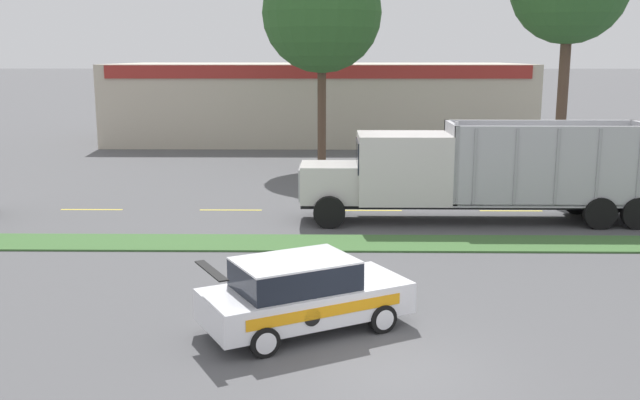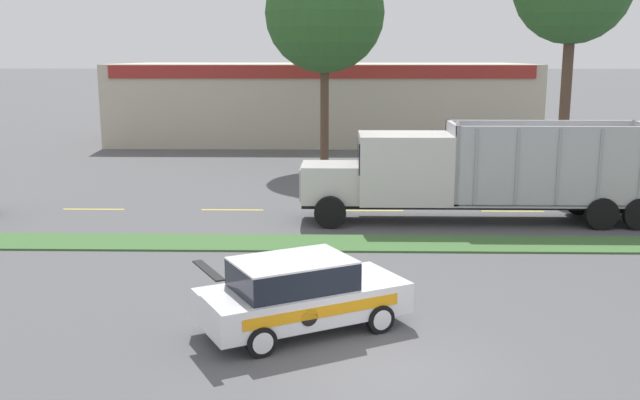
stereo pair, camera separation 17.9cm
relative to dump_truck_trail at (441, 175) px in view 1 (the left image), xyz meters
name	(u,v)px [view 1 (the left image)]	position (x,y,z in m)	size (l,w,h in m)	color
ground_plane	(390,370)	(-2.81, -12.51, -1.68)	(600.00, 600.00, 0.00)	#515154
grass_verge	(366,243)	(-2.81, -3.31, -1.65)	(120.00, 1.96, 0.06)	#3D6633
centre_line_2	(92,210)	(-13.18, 1.67, -1.68)	(2.40, 0.14, 0.01)	yellow
centre_line_3	(231,210)	(-7.78, 1.67, -1.68)	(2.40, 0.14, 0.01)	yellow
centre_line_4	(371,210)	(-2.38, 1.67, -1.68)	(2.40, 0.14, 0.01)	yellow
centre_line_5	(511,211)	(3.02, 1.67, -1.68)	(2.40, 0.14, 0.01)	yellow
dump_truck_trail	(441,175)	(0.00, 0.00, 0.00)	(12.25, 2.68, 3.66)	black
rally_car	(303,293)	(-4.54, -10.51, -0.85)	(4.82, 3.78, 1.65)	white
store_building_backdrop	(319,101)	(-4.73, 25.54, 0.96)	(27.86, 12.10, 5.29)	#BCB29E
tree_behind_centre	(322,0)	(-4.39, 12.51, 6.93)	(6.15, 6.15, 12.62)	brown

